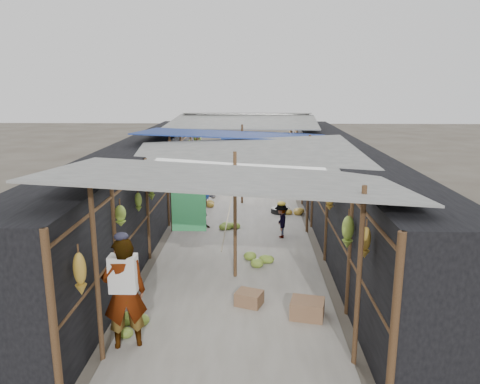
# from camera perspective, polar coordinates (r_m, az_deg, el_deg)

# --- Properties ---
(ground) EXTENTS (80.00, 80.00, 0.00)m
(ground) POSITION_cam_1_polar(r_m,az_deg,el_deg) (7.13, -1.56, -19.98)
(ground) COLOR #6B6356
(ground) RESTS_ON ground
(aisle_slab) EXTENTS (3.60, 16.00, 0.02)m
(aisle_slab) POSITION_cam_1_polar(r_m,az_deg,el_deg) (13.05, -0.01, -4.13)
(aisle_slab) COLOR #9E998E
(aisle_slab) RESTS_ON ground
(stall_left) EXTENTS (1.40, 15.00, 2.30)m
(stall_left) POSITION_cam_1_polar(r_m,az_deg,el_deg) (13.11, -11.89, 0.81)
(stall_left) COLOR black
(stall_left) RESTS_ON ground
(stall_right) EXTENTS (1.40, 15.00, 2.30)m
(stall_right) POSITION_cam_1_polar(r_m,az_deg,el_deg) (12.97, 12.00, 0.67)
(stall_right) COLOR black
(stall_right) RESTS_ON ground
(crate_near) EXTENTS (0.55, 0.50, 0.27)m
(crate_near) POSITION_cam_1_polar(r_m,az_deg,el_deg) (8.57, 1.12, -12.87)
(crate_near) COLOR #976C4D
(crate_near) RESTS_ON ground
(crate_mid) EXTENTS (0.63, 0.55, 0.33)m
(crate_mid) POSITION_cam_1_polar(r_m,az_deg,el_deg) (8.22, 8.20, -13.96)
(crate_mid) COLOR #976C4D
(crate_mid) RESTS_ON ground
(crate_back) EXTENTS (0.43, 0.36, 0.26)m
(crate_back) POSITION_cam_1_polar(r_m,az_deg,el_deg) (17.04, -3.25, 0.40)
(crate_back) COLOR #976C4D
(crate_back) RESTS_ON ground
(black_basin) EXTENTS (0.58, 0.58, 0.17)m
(black_basin) POSITION_cam_1_polar(r_m,az_deg,el_deg) (14.33, 4.94, -2.27)
(black_basin) COLOR black
(black_basin) RESTS_ON ground
(vendor_elderly) EXTENTS (0.73, 0.59, 1.74)m
(vendor_elderly) POSITION_cam_1_polar(r_m,az_deg,el_deg) (7.25, -13.89, -11.90)
(vendor_elderly) COLOR white
(vendor_elderly) RESTS_ON ground
(shopper_blue) EXTENTS (0.87, 0.71, 1.66)m
(shopper_blue) POSITION_cam_1_polar(r_m,az_deg,el_deg) (12.68, -4.74, -0.86)
(shopper_blue) COLOR navy
(shopper_blue) RESTS_ON ground
(vendor_seated) EXTENTS (0.36, 0.60, 0.91)m
(vendor_seated) POSITION_cam_1_polar(r_m,az_deg,el_deg) (11.98, 5.03, -3.56)
(vendor_seated) COLOR #544D49
(vendor_seated) RESTS_ON ground
(market_canopy) EXTENTS (5.62, 15.20, 2.77)m
(market_canopy) POSITION_cam_1_polar(r_m,az_deg,el_deg) (12.87, 0.14, 6.56)
(market_canopy) COLOR brown
(market_canopy) RESTS_ON ground
(hanging_bananas) EXTENTS (3.96, 14.08, 0.86)m
(hanging_bananas) POSITION_cam_1_polar(r_m,az_deg,el_deg) (12.59, -0.22, 3.00)
(hanging_bananas) COLOR #AC842C
(hanging_bananas) RESTS_ON ground
(floor_bananas) EXTENTS (3.78, 10.45, 0.29)m
(floor_bananas) POSITION_cam_1_polar(r_m,az_deg,el_deg) (13.13, 1.14, -3.48)
(floor_bananas) COLOR #AC842C
(floor_bananas) RESTS_ON ground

